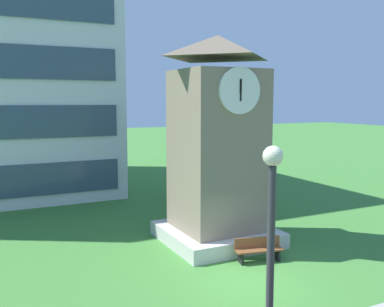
{
  "coord_description": "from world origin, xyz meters",
  "views": [
    {
      "loc": [
        -7.53,
        -11.45,
        5.94
      ],
      "look_at": [
        0.67,
        5.11,
        3.69
      ],
      "focal_mm": 40.51,
      "sensor_mm": 36.0,
      "label": 1
    }
  ],
  "objects_px": {
    "park_bench": "(259,249)",
    "tree_by_building": "(206,139)",
    "clock_tower": "(217,153)",
    "street_lamp": "(271,252)"
  },
  "relations": [
    {
      "from": "park_bench",
      "to": "tree_by_building",
      "type": "xyz_separation_m",
      "value": [
        3.07,
        9.84,
        3.19
      ]
    },
    {
      "from": "park_bench",
      "to": "tree_by_building",
      "type": "distance_m",
      "value": 10.79
    },
    {
      "from": "park_bench",
      "to": "tree_by_building",
      "type": "height_order",
      "value": "tree_by_building"
    },
    {
      "from": "clock_tower",
      "to": "street_lamp",
      "type": "distance_m",
      "value": 10.46
    },
    {
      "from": "clock_tower",
      "to": "tree_by_building",
      "type": "bearing_deg",
      "value": 65.08
    },
    {
      "from": "park_bench",
      "to": "street_lamp",
      "type": "distance_m",
      "value": 8.62
    },
    {
      "from": "street_lamp",
      "to": "clock_tower",
      "type": "bearing_deg",
      "value": 65.57
    },
    {
      "from": "street_lamp",
      "to": "tree_by_building",
      "type": "height_order",
      "value": "tree_by_building"
    },
    {
      "from": "park_bench",
      "to": "street_lamp",
      "type": "relative_size",
      "value": 0.36
    },
    {
      "from": "clock_tower",
      "to": "street_lamp",
      "type": "relative_size",
      "value": 1.66
    }
  ]
}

